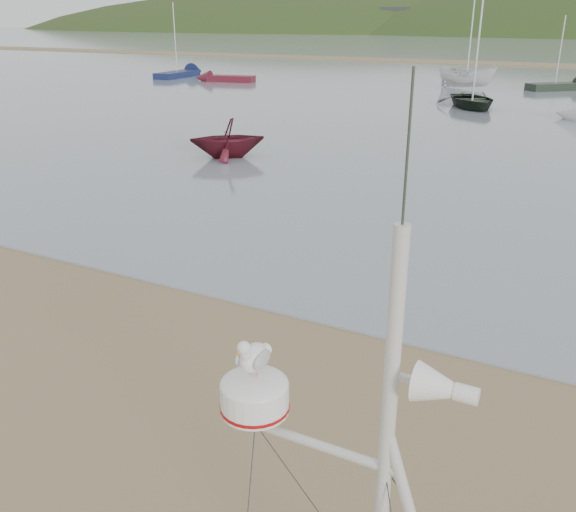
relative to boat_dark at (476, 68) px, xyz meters
The scene contains 8 objects.
ground 32.36m from the boat_dark, 85.87° to the right, with size 560.00×560.00×0.00m, color #7C6647.
sandbar 37.94m from the boat_dark, 86.48° to the left, with size 560.00×7.00×0.07m, color #7C6647.
boat_dark is the anchor object (origin of this frame).
boat_red 18.52m from the boat_dark, 106.25° to the right, with size 2.37×1.45×2.75m, color #52121E.
boat_white 10.72m from the boat_dark, 104.46° to the left, with size 1.61×1.65×4.27m, color silver.
sailboat_dark_mid 13.93m from the boat_dark, 72.49° to the left, with size 4.85×4.69×5.45m.
dinghy_red_far 22.85m from the boat_dark, 163.93° to the left, with size 5.24×2.24×1.24m.
sailboat_blue_near 28.85m from the boat_dark, 160.95° to the left, with size 2.16×6.77×6.63m.
Camera 1 is at (5.10, -4.53, 4.93)m, focal length 38.00 mm.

